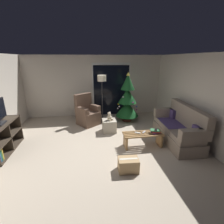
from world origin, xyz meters
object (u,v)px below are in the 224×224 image
Objects in this scene: christmas_tree at (127,100)px; cardboard_box_taped_mid_floor at (128,165)px; cell_phone at (156,130)px; coffee_table at (143,138)px; book_stack at (155,131)px; teddy_bear_honey_by_tree at (111,120)px; remote_white at (137,133)px; media_shelf at (1,140)px; teddy_bear_cream at (109,117)px; remote_silver at (144,132)px; armchair at (87,114)px; couch at (179,129)px; floor_lamp at (102,83)px; ottoman at (109,126)px.

christmas_tree is 4.16× the size of cardboard_box_taped_mid_floor.
cell_phone is 0.08× the size of christmas_tree.
coffee_table is 0.42m from cell_phone.
book_stack is 2.15m from teddy_bear_honey_by_tree.
media_shelf is at bearing -60.52° from remote_white.
media_shelf is (-4.05, 0.23, -0.08)m from book_stack.
media_shelf is at bearing 176.85° from coffee_table.
cell_phone is at bearing -45.26° from teddy_bear_cream.
cell_phone is (0.30, -0.10, 0.09)m from remote_silver.
armchair is at bearing 37.60° from media_shelf.
christmas_tree is at bearing 132.60° from remote_silver.
media_shelf is at bearing 176.68° from book_stack.
remote_silver is 0.53× the size of book_stack.
coffee_table is 0.97× the size of armchair.
remote_silver is at bearing 56.03° from cardboard_box_taped_mid_floor.
armchair reaches higher than remote_silver.
couch is at bearing 32.09° from cardboard_box_taped_mid_floor.
armchair is at bearing 128.83° from coffee_table.
cell_phone is at bearing -46.18° from armchair.
teddy_bear_honey_by_tree is (-0.50, 1.82, -0.29)m from remote_white.
floor_lamp reaches higher than armchair.
teddy_bear_honey_by_tree is at bearing 28.22° from media_shelf.
teddy_bear_cream is at bearing 170.56° from remote_silver.
floor_lamp is at bearing 157.28° from remote_silver.
book_stack reaches higher than teddy_bear_honey_by_tree.
teddy_bear_honey_by_tree is (3.06, 1.64, -0.25)m from media_shelf.
book_stack is 0.67× the size of ottoman.
cell_phone is at bearing -81.13° from christmas_tree.
cell_phone reaches higher than book_stack.
coffee_table is 1.17m from cardboard_box_taped_mid_floor.
christmas_tree is 4.28× the size of ottoman.
media_shelf reaches higher than ottoman.
teddy_bear_cream is at bearing 125.95° from coffee_table.
remote_silver is 0.31m from book_stack.
floor_lamp reaches higher than ottoman.
teddy_bear_honey_by_tree is (-0.69, 1.80, -0.29)m from remote_silver.
coffee_table is 2.08m from christmas_tree.
ottoman is at bearing 125.95° from coffee_table.
couch is at bearing -43.51° from teddy_bear_honey_by_tree.
couch is 1.11× the size of floor_lamp.
ottoman is (2.91, 0.90, -0.16)m from media_shelf.
media_shelf is 4.91× the size of teddy_bear_cream.
cell_phone is 2.71m from floor_lamp.
remote_silver is 2.00m from christmas_tree.
book_stack is 2.71m from floor_lamp.
armchair is (-1.86, 1.94, -0.10)m from cell_phone.
couch is at bearing -0.65° from media_shelf.
ottoman is at bearing 94.22° from cardboard_box_taped_mid_floor.
remote_white is 0.11× the size of media_shelf.
remote_white is at bearing -2.83° from media_shelf.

